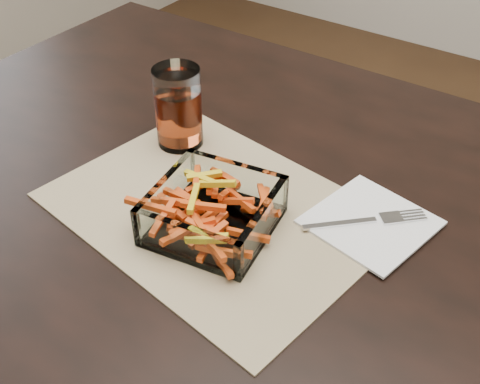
% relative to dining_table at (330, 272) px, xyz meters
% --- Properties ---
extents(dining_table, '(1.60, 0.90, 0.75)m').
position_rel_dining_table_xyz_m(dining_table, '(0.00, 0.00, 0.00)').
color(dining_table, black).
rests_on(dining_table, ground).
extents(placemat, '(0.49, 0.39, 0.00)m').
position_rel_dining_table_xyz_m(placemat, '(-0.16, -0.07, 0.09)').
color(placemat, tan).
rests_on(placemat, dining_table).
extents(glass_bowl, '(0.18, 0.18, 0.06)m').
position_rel_dining_table_xyz_m(glass_bowl, '(-0.14, -0.10, 0.12)').
color(glass_bowl, white).
rests_on(glass_bowl, placemat).
extents(tumbler, '(0.07, 0.07, 0.13)m').
position_rel_dining_table_xyz_m(tumbler, '(-0.31, 0.04, 0.15)').
color(tumbler, white).
rests_on(tumbler, placemat).
extents(napkin, '(0.18, 0.18, 0.00)m').
position_rel_dining_table_xyz_m(napkin, '(0.04, 0.03, 0.09)').
color(napkin, white).
rests_on(napkin, placemat).
extents(fork, '(0.14, 0.13, 0.00)m').
position_rel_dining_table_xyz_m(fork, '(0.03, 0.03, 0.10)').
color(fork, silver).
rests_on(fork, napkin).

